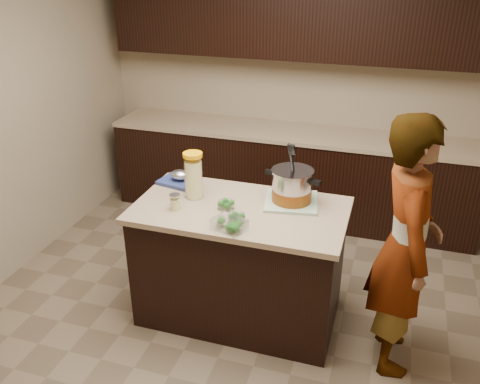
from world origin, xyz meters
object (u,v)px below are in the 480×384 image
Objects in this scene: island at (240,263)px; lemonade_pitcher at (194,177)px; stock_pot at (292,188)px; person at (405,248)px.

island is 4.41× the size of lemonade_pitcher.
stock_pot is 0.69m from lemonade_pitcher.
island is 0.67m from stock_pot.
lemonade_pitcher is 0.19× the size of person.
stock_pot is 0.85m from person.
stock_pot is at bearing 9.63° from lemonade_pitcher.
stock_pot reaches higher than island.
stock_pot reaches higher than lemonade_pitcher.
lemonade_pitcher is 1.48m from person.
person is at bearing -5.95° from island.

